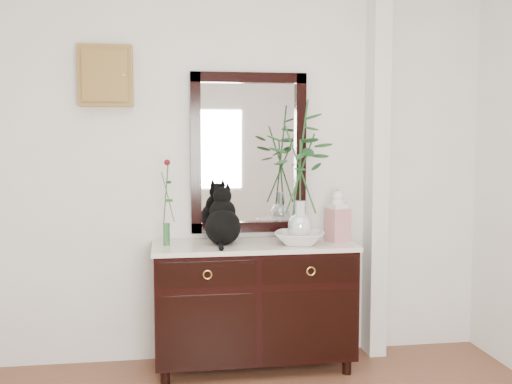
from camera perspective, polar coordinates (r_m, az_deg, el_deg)
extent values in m
cube|color=silver|center=(4.15, -2.09, 2.48)|extent=(3.60, 0.04, 2.70)
cube|color=silver|center=(4.30, 11.41, 2.47)|extent=(0.12, 0.20, 2.70)
cube|color=black|center=(4.05, -0.22, -10.35)|extent=(1.30, 0.50, 0.82)
cube|color=beige|center=(3.97, -0.22, -5.12)|extent=(1.33, 0.52, 0.03)
cube|color=black|center=(4.14, -0.70, 3.72)|extent=(0.80, 0.06, 1.10)
cube|color=white|center=(4.16, -0.73, 3.73)|extent=(0.66, 0.01, 0.96)
cube|color=brown|center=(4.11, -14.12, 10.67)|extent=(0.35, 0.10, 0.40)
imported|color=silver|center=(3.94, 4.19, -4.41)|extent=(0.41, 0.41, 0.08)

